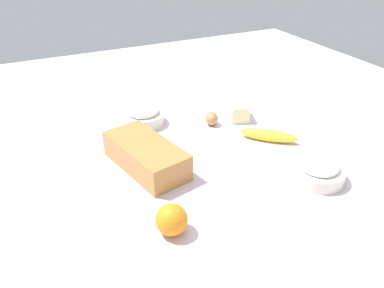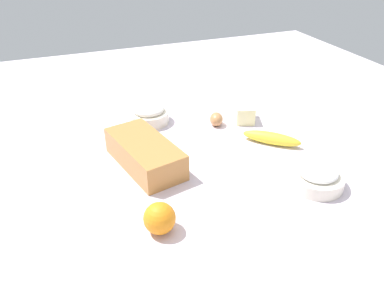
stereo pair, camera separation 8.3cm
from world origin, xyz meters
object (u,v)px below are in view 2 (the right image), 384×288
(loaf_pan, at_px, (144,152))
(butter_block, at_px, (244,113))
(sugar_bowl, at_px, (317,177))
(flour_bowl, at_px, (149,114))
(orange_fruit, at_px, (160,218))
(egg_near_butter, at_px, (216,119))
(banana, at_px, (272,138))

(loaf_pan, height_order, butter_block, loaf_pan)
(sugar_bowl, bearing_deg, flour_bowl, 30.93)
(butter_block, bearing_deg, orange_fruit, 134.07)
(butter_block, bearing_deg, sugar_bowl, 179.56)
(egg_near_butter, bearing_deg, loaf_pan, 116.92)
(orange_fruit, bearing_deg, butter_block, -45.93)
(sugar_bowl, distance_m, banana, 0.24)
(butter_block, height_order, egg_near_butter, butter_block)
(banana, bearing_deg, sugar_bowl, 178.35)
(sugar_bowl, xyz_separation_m, butter_block, (0.42, -0.00, 0.00))
(flour_bowl, bearing_deg, orange_fruit, 166.82)
(flour_bowl, height_order, sugar_bowl, flour_bowl)
(butter_block, bearing_deg, loaf_pan, 109.97)
(banana, xyz_separation_m, egg_near_butter, (0.19, 0.11, 0.00))
(loaf_pan, height_order, banana, loaf_pan)
(flour_bowl, distance_m, orange_fruit, 0.57)
(flour_bowl, xyz_separation_m, orange_fruit, (-0.55, 0.13, 0.01))
(butter_block, bearing_deg, egg_near_butter, 87.92)
(orange_fruit, height_order, egg_near_butter, orange_fruit)
(loaf_pan, xyz_separation_m, banana, (-0.03, -0.42, -0.02))
(loaf_pan, relative_size, banana, 1.59)
(banana, xyz_separation_m, orange_fruit, (-0.26, 0.46, 0.02))
(flour_bowl, relative_size, sugar_bowl, 0.97)
(sugar_bowl, relative_size, orange_fruit, 1.94)
(loaf_pan, height_order, flour_bowl, loaf_pan)
(flour_bowl, relative_size, banana, 0.75)
(sugar_bowl, bearing_deg, loaf_pan, 56.19)
(sugar_bowl, relative_size, butter_block, 1.65)
(flour_bowl, distance_m, sugar_bowl, 0.63)
(banana, bearing_deg, loaf_pan, 85.72)
(flour_bowl, xyz_separation_m, egg_near_butter, (-0.11, -0.22, -0.01))
(flour_bowl, distance_m, butter_block, 0.34)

